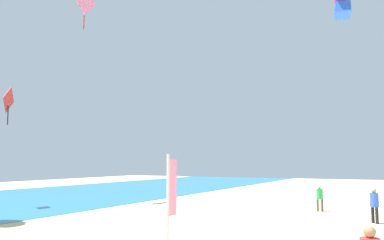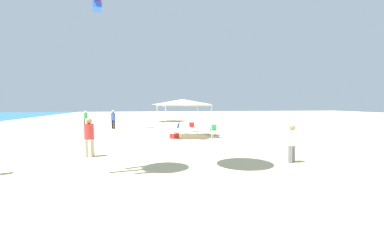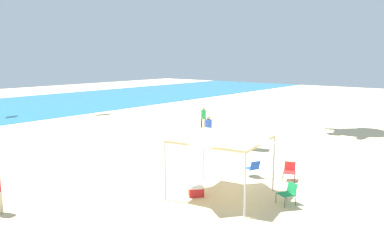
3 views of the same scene
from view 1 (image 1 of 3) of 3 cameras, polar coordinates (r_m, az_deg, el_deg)
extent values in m
cube|color=pink|center=(8.30, -2.69, -9.19)|extent=(0.30, 0.02, 1.10)
cylinder|color=black|center=(24.18, 24.08, -11.92)|extent=(0.17, 0.17, 0.85)
cylinder|color=black|center=(24.44, 23.60, -11.86)|extent=(0.17, 0.17, 0.85)
cylinder|color=blue|center=(24.23, 23.76, -10.02)|extent=(0.44, 0.44, 0.74)
sphere|color=tan|center=(24.19, 23.71, -8.82)|extent=(0.28, 0.28, 0.28)
cylinder|color=brown|center=(28.83, 17.47, -11.12)|extent=(0.15, 0.15, 0.78)
cylinder|color=brown|center=(28.73, 16.89, -11.16)|extent=(0.15, 0.15, 0.78)
cylinder|color=green|center=(28.72, 17.14, -9.69)|extent=(0.41, 0.41, 0.68)
sphere|color=beige|center=(28.69, 17.11, -8.76)|extent=(0.25, 0.25, 0.25)
sphere|color=#A87A56|center=(10.31, 23.22, -13.92)|extent=(0.27, 0.27, 0.27)
cube|color=pink|center=(37.37, -14.56, 15.69)|extent=(2.71, 0.14, 2.71)
cylinder|color=red|center=(36.84, -14.62, 13.43)|extent=(0.10, 0.10, 1.91)
cube|color=blue|center=(24.72, 20.00, 13.98)|extent=(1.09, 0.97, 0.88)
cube|color=red|center=(32.97, -23.90, 2.56)|extent=(1.73, 1.02, 1.95)
cylinder|color=black|center=(32.84, -23.98, 0.60)|extent=(0.07, 0.07, 1.40)
camera|label=2|loc=(3.50, 170.04, -6.74)|focal=24.61mm
camera|label=3|loc=(13.92, 97.28, 10.46)|focal=35.76mm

